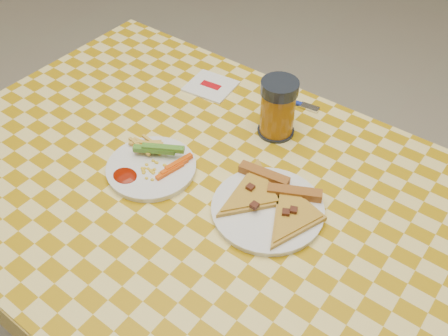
# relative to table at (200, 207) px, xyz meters

# --- Properties ---
(table) EXTENTS (1.28, 0.88, 0.76)m
(table) POSITION_rel_table_xyz_m (0.00, 0.00, 0.00)
(table) COLOR white
(table) RESTS_ON ground
(plate_left) EXTENTS (0.24, 0.24, 0.01)m
(plate_left) POSITION_rel_table_xyz_m (-0.11, -0.03, 0.08)
(plate_left) COLOR white
(plate_left) RESTS_ON table
(plate_right) EXTENTS (0.28, 0.28, 0.01)m
(plate_right) POSITION_rel_table_xyz_m (0.16, 0.02, 0.08)
(plate_right) COLOR white
(plate_right) RESTS_ON table
(fries_veggies) EXTENTS (0.17, 0.16, 0.04)m
(fries_veggies) POSITION_rel_table_xyz_m (-0.12, -0.02, 0.10)
(fries_veggies) COLOR gold
(fries_veggies) RESTS_ON plate_left
(pizza_slices) EXTENTS (0.29, 0.26, 0.02)m
(pizza_slices) POSITION_rel_table_xyz_m (0.16, 0.04, 0.09)
(pizza_slices) COLOR gold
(pizza_slices) RESTS_ON plate_right
(drink_glass) EXTENTS (0.09, 0.09, 0.14)m
(drink_glass) POSITION_rel_table_xyz_m (0.04, 0.25, 0.14)
(drink_glass) COLOR black
(drink_glass) RESTS_ON table
(napkin) EXTENTS (0.13, 0.13, 0.01)m
(napkin) POSITION_rel_table_xyz_m (-0.20, 0.30, 0.08)
(napkin) COLOR white
(napkin) RESTS_ON table
(fork) EXTENTS (0.16, 0.04, 0.01)m
(fork) POSITION_rel_table_xyz_m (0.00, 0.37, 0.08)
(fork) COLOR #152796
(fork) RESTS_ON table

